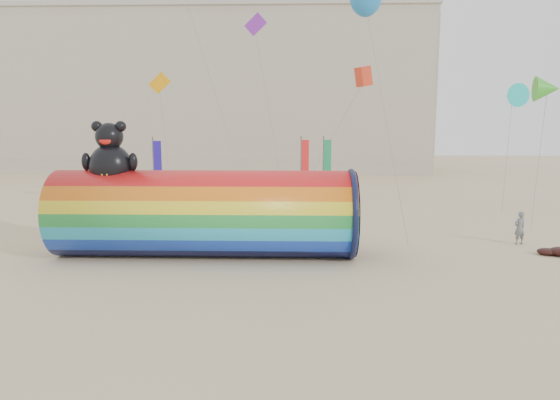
{
  "coord_description": "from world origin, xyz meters",
  "views": [
    {
      "loc": [
        1.2,
        -22.24,
        5.93
      ],
      "look_at": [
        0.5,
        1.5,
        2.4
      ],
      "focal_mm": 32.0,
      "sensor_mm": 36.0,
      "label": 1
    }
  ],
  "objects": [
    {
      "name": "festival_banners",
      "position": [
        -1.02,
        14.79,
        2.64
      ],
      "size": [
        12.85,
        3.23,
        5.2
      ],
      "color": "#59595E",
      "rests_on": "ground"
    },
    {
      "name": "kite_handler",
      "position": [
        12.57,
        2.76,
        0.84
      ],
      "size": [
        0.71,
        0.57,
        1.68
      ],
      "primitive_type": "imported",
      "rotation": [
        0.0,
        0.0,
        3.46
      ],
      "color": "slate",
      "rests_on": "ground"
    },
    {
      "name": "windsock_assembly",
      "position": [
        -2.89,
        0.12,
        2.08
      ],
      "size": [
        13.57,
        4.13,
        6.26
      ],
      "color": "red",
      "rests_on": "ground"
    },
    {
      "name": "hotel_building",
      "position": [
        -12.0,
        45.95,
        10.31
      ],
      "size": [
        60.4,
        15.4,
        20.6
      ],
      "color": "#B7AD99",
      "rests_on": "ground"
    },
    {
      "name": "ground",
      "position": [
        0.0,
        0.0,
        0.0
      ],
      "size": [
        160.0,
        160.0,
        0.0
      ],
      "primitive_type": "plane",
      "color": "#CCB58C",
      "rests_on": "ground"
    }
  ]
}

